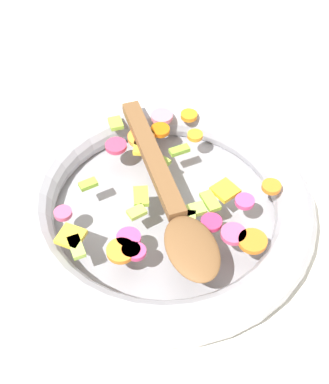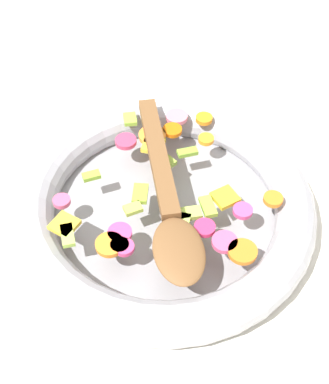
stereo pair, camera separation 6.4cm
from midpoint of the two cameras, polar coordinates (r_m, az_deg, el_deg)
The scene contains 4 objects.
ground_plane at distance 0.68m, azimuth -2.70°, elevation -2.92°, with size 4.00×4.00×0.00m, color silver.
skillet at distance 0.66m, azimuth -2.77°, elevation -1.74°, with size 0.37×0.37×0.05m.
chopped_vegetables at distance 0.64m, azimuth -2.80°, elevation -0.05°, with size 0.26×0.28×0.01m.
wooden_spoon at distance 0.61m, azimuth -2.20°, elevation -1.21°, with size 0.22×0.25×0.01m.
Camera 1 is at (0.16, -0.39, 0.53)m, focal length 50.00 mm.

